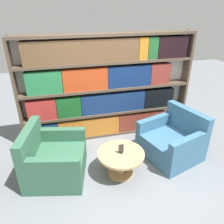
% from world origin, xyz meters
% --- Properties ---
extents(ground_plane, '(14.00, 14.00, 0.00)m').
position_xyz_m(ground_plane, '(0.00, 0.00, 0.00)').
color(ground_plane, slate).
extents(bookshelf, '(3.46, 0.30, 2.11)m').
position_xyz_m(bookshelf, '(-0.04, 1.48, 1.06)').
color(bookshelf, silver).
rests_on(bookshelf, ground_plane).
extents(armchair_left, '(1.09, 1.12, 0.87)m').
position_xyz_m(armchair_left, '(-1.17, 0.42, 0.30)').
color(armchair_left, '#336047').
rests_on(armchair_left, ground_plane).
extents(armchair_right, '(1.14, 1.17, 0.87)m').
position_xyz_m(armchair_right, '(0.97, 0.42, 0.30)').
color(armchair_right, '#386684').
rests_on(armchair_right, ground_plane).
extents(coffee_table, '(0.76, 0.76, 0.43)m').
position_xyz_m(coffee_table, '(-0.10, 0.16, 0.31)').
color(coffee_table, tan).
rests_on(coffee_table, ground_plane).
extents(table_sign, '(0.09, 0.06, 0.16)m').
position_xyz_m(table_sign, '(-0.10, 0.16, 0.50)').
color(table_sign, black).
rests_on(table_sign, coffee_table).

